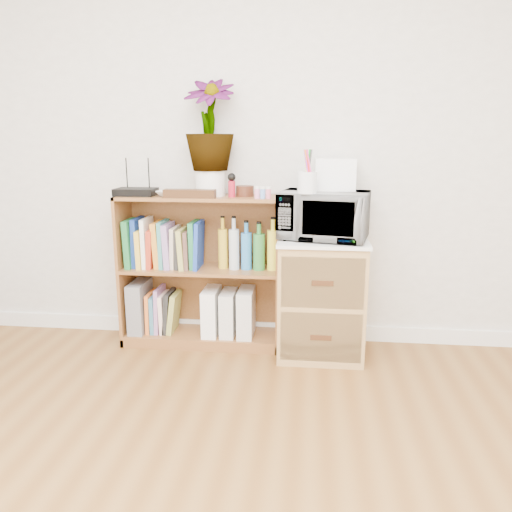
# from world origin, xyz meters

# --- Properties ---
(skirting_board) EXTENTS (4.00, 0.02, 0.10)m
(skirting_board) POSITION_xyz_m (0.00, 2.24, 0.05)
(skirting_board) COLOR white
(skirting_board) RESTS_ON ground
(bookshelf) EXTENTS (1.00, 0.30, 0.95)m
(bookshelf) POSITION_xyz_m (-0.35, 2.10, 0.47)
(bookshelf) COLOR brown
(bookshelf) RESTS_ON ground
(wicker_unit) EXTENTS (0.50, 0.45, 0.70)m
(wicker_unit) POSITION_xyz_m (0.40, 2.02, 0.35)
(wicker_unit) COLOR #9E7542
(wicker_unit) RESTS_ON ground
(microwave) EXTENTS (0.55, 0.43, 0.27)m
(microwave) POSITION_xyz_m (0.40, 2.02, 0.86)
(microwave) COLOR white
(microwave) RESTS_ON wicker_unit
(pen_cup) EXTENTS (0.11, 0.11, 0.12)m
(pen_cup) POSITION_xyz_m (0.30, 1.91, 1.05)
(pen_cup) COLOR silver
(pen_cup) RESTS_ON microwave
(small_appliance) EXTENTS (0.23, 0.19, 0.18)m
(small_appliance) POSITION_xyz_m (0.46, 2.11, 1.09)
(small_appliance) COLOR white
(small_appliance) RESTS_ON microwave
(router) EXTENTS (0.24, 0.16, 0.04)m
(router) POSITION_xyz_m (-0.74, 2.08, 0.97)
(router) COLOR black
(router) RESTS_ON bookshelf
(white_bowl) EXTENTS (0.13, 0.13, 0.03)m
(white_bowl) POSITION_xyz_m (-0.54, 2.07, 0.97)
(white_bowl) COLOR silver
(white_bowl) RESTS_ON bookshelf
(plant_pot) EXTENTS (0.18, 0.18, 0.15)m
(plant_pot) POSITION_xyz_m (-0.28, 2.12, 1.03)
(plant_pot) COLOR white
(plant_pot) RESTS_ON bookshelf
(potted_plant) EXTENTS (0.30, 0.30, 0.53)m
(potted_plant) POSITION_xyz_m (-0.28, 2.12, 1.37)
(potted_plant) COLOR #2C6528
(potted_plant) RESTS_ON plant_pot
(trinket_box) EXTENTS (0.30, 0.08, 0.05)m
(trinket_box) POSITION_xyz_m (-0.38, 2.00, 0.97)
(trinket_box) COLOR #35210E
(trinket_box) RESTS_ON bookshelf
(kokeshi_doll) EXTENTS (0.04, 0.04, 0.10)m
(kokeshi_doll) POSITION_xyz_m (-0.14, 2.06, 1.00)
(kokeshi_doll) COLOR #AA1529
(kokeshi_doll) RESTS_ON bookshelf
(wooden_bowl) EXTENTS (0.11, 0.11, 0.06)m
(wooden_bowl) POSITION_xyz_m (-0.07, 2.11, 0.98)
(wooden_bowl) COLOR #3A1B10
(wooden_bowl) RESTS_ON bookshelf
(paint_jars) EXTENTS (0.11, 0.04, 0.06)m
(paint_jars) POSITION_xyz_m (0.05, 2.01, 0.98)
(paint_jars) COLOR pink
(paint_jars) RESTS_ON bookshelf
(file_box) EXTENTS (0.10, 0.26, 0.32)m
(file_box) POSITION_xyz_m (-0.76, 2.10, 0.23)
(file_box) COLOR slate
(file_box) RESTS_ON bookshelf
(magazine_holder_left) EXTENTS (0.09, 0.24, 0.29)m
(magazine_holder_left) POSITION_xyz_m (-0.29, 2.09, 0.22)
(magazine_holder_left) COLOR white
(magazine_holder_left) RESTS_ON bookshelf
(magazine_holder_mid) EXTENTS (0.09, 0.23, 0.28)m
(magazine_holder_mid) POSITION_xyz_m (-0.18, 2.09, 0.21)
(magazine_holder_mid) COLOR silver
(magazine_holder_mid) RESTS_ON bookshelf
(magazine_holder_right) EXTENTS (0.09, 0.24, 0.30)m
(magazine_holder_right) POSITION_xyz_m (-0.06, 2.09, 0.22)
(magazine_holder_right) COLOR silver
(magazine_holder_right) RESTS_ON bookshelf
(cookbooks) EXTENTS (0.47, 0.20, 0.31)m
(cookbooks) POSITION_xyz_m (-0.58, 2.10, 0.64)
(cookbooks) COLOR #1E7337
(cookbooks) RESTS_ON bookshelf
(liquor_bottles) EXTENTS (0.38, 0.07, 0.32)m
(liquor_bottles) POSITION_xyz_m (-0.05, 2.10, 0.65)
(liquor_bottles) COLOR gold
(liquor_bottles) RESTS_ON bookshelf
(lower_books) EXTENTS (0.20, 0.19, 0.29)m
(lower_books) POSITION_xyz_m (-0.61, 2.10, 0.20)
(lower_books) COLOR orange
(lower_books) RESTS_ON bookshelf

